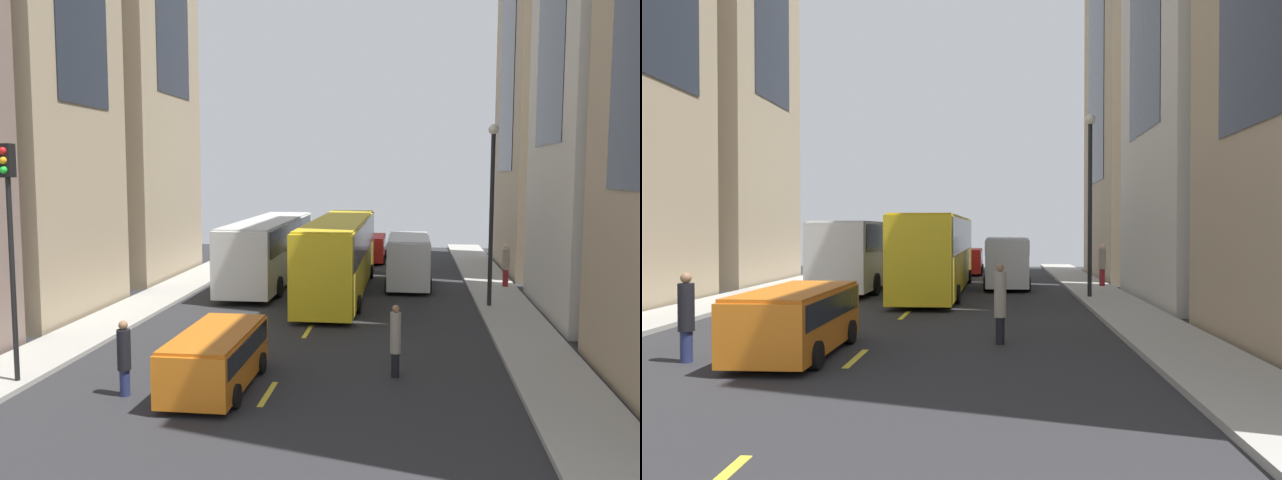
% 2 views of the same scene
% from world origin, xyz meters
% --- Properties ---
extents(ground_plane, '(41.97, 41.97, 0.00)m').
position_xyz_m(ground_plane, '(0.00, 0.00, 0.00)').
color(ground_plane, '#28282B').
extents(sidewalk_west, '(2.39, 44.00, 0.15)m').
position_xyz_m(sidewalk_west, '(-7.79, 0.00, 0.07)').
color(sidewalk_west, '#9E9B93').
rests_on(sidewalk_west, ground).
extents(sidewalk_east, '(2.39, 44.00, 0.15)m').
position_xyz_m(sidewalk_east, '(7.79, 0.00, 0.07)').
color(sidewalk_east, '#9E9B93').
rests_on(sidewalk_east, ground).
extents(lane_stripe_1, '(0.16, 2.00, 0.01)m').
position_xyz_m(lane_stripe_1, '(0.00, -14.00, 0.01)').
color(lane_stripe_1, yellow).
rests_on(lane_stripe_1, ground).
extents(lane_stripe_2, '(0.16, 2.00, 0.01)m').
position_xyz_m(lane_stripe_2, '(0.00, -7.00, 0.01)').
color(lane_stripe_2, yellow).
rests_on(lane_stripe_2, ground).
extents(lane_stripe_3, '(0.16, 2.00, 0.01)m').
position_xyz_m(lane_stripe_3, '(0.00, 0.00, 0.01)').
color(lane_stripe_3, yellow).
rests_on(lane_stripe_3, ground).
extents(lane_stripe_4, '(0.16, 2.00, 0.01)m').
position_xyz_m(lane_stripe_4, '(0.00, 7.00, 0.01)').
color(lane_stripe_4, yellow).
rests_on(lane_stripe_4, ground).
extents(lane_stripe_5, '(0.16, 2.00, 0.01)m').
position_xyz_m(lane_stripe_5, '(0.00, 14.00, 0.01)').
color(lane_stripe_5, yellow).
rests_on(lane_stripe_5, ground).
extents(lane_stripe_6, '(0.16, 2.00, 0.01)m').
position_xyz_m(lane_stripe_6, '(0.00, 21.00, 0.01)').
color(lane_stripe_6, yellow).
rests_on(lane_stripe_6, ground).
extents(building_east_2, '(8.70, 10.56, 26.12)m').
position_xyz_m(building_east_2, '(13.49, 9.96, 13.06)').
color(building_east_2, tan).
rests_on(building_east_2, ground).
extents(city_bus_white, '(2.80, 12.88, 3.35)m').
position_xyz_m(city_bus_white, '(-3.61, 3.35, 2.01)').
color(city_bus_white, silver).
rests_on(city_bus_white, ground).
extents(streetcar_yellow, '(2.70, 14.77, 3.59)m').
position_xyz_m(streetcar_yellow, '(0.36, 1.01, 2.13)').
color(streetcar_yellow, yellow).
rests_on(streetcar_yellow, ground).
extents(delivery_van_white, '(2.25, 5.66, 2.58)m').
position_xyz_m(delivery_van_white, '(3.63, 3.18, 1.51)').
color(delivery_van_white, white).
rests_on(delivery_van_white, ground).
extents(car_red_0, '(1.88, 4.27, 1.69)m').
position_xyz_m(car_red_0, '(1.22, 12.36, 1.00)').
color(car_red_0, red).
rests_on(car_red_0, ground).
extents(car_orange_1, '(2.02, 4.73, 1.58)m').
position_xyz_m(car_orange_1, '(-1.49, -13.69, 0.93)').
color(car_orange_1, orange).
rests_on(car_orange_1, ground).
extents(pedestrian_walking_far, '(0.37, 0.37, 2.13)m').
position_xyz_m(pedestrian_walking_far, '(8.44, 3.03, 1.28)').
color(pedestrian_walking_far, maroon).
rests_on(pedestrian_walking_far, ground).
extents(pedestrian_crossing_near, '(0.36, 0.36, 2.02)m').
position_xyz_m(pedestrian_crossing_near, '(-3.71, -14.62, 1.06)').
color(pedestrian_crossing_near, navy).
rests_on(pedestrian_crossing_near, ground).
extents(pedestrian_crossing_mid, '(0.31, 0.31, 2.10)m').
position_xyz_m(pedestrian_crossing_mid, '(3.32, -12.05, 1.11)').
color(pedestrian_crossing_mid, black).
rests_on(pedestrian_crossing_mid, ground).
extents(streetlamp_near, '(0.44, 0.44, 7.69)m').
position_xyz_m(streetlamp_near, '(7.09, -1.91, 4.81)').
color(streetlamp_near, black).
rests_on(streetlamp_near, ground).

